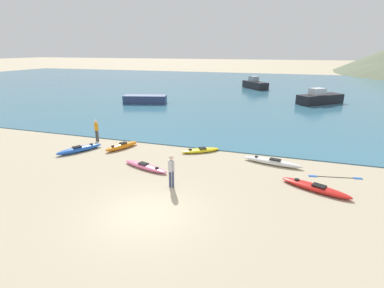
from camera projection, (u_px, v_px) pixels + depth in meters
name	position (u px, v px, depth m)	size (l,w,h in m)	color
ground_plane	(146.00, 214.00, 12.67)	(400.00, 400.00, 0.00)	tan
bay_water	(260.00, 89.00, 52.43)	(160.00, 70.00, 0.06)	teal
kayak_on_sand_0	(80.00, 149.00, 20.29)	(2.08, 3.08, 0.40)	blue
kayak_on_sand_1	(272.00, 162.00, 18.04)	(3.65, 1.33, 0.37)	white
kayak_on_sand_2	(315.00, 188.00, 14.73)	(3.46, 2.09, 0.33)	red
kayak_on_sand_3	(146.00, 166.00, 17.42)	(3.28, 1.59, 0.30)	#E5668C
kayak_on_sand_4	(200.00, 150.00, 20.21)	(2.59, 2.09, 0.30)	yellow
kayak_on_sand_5	(122.00, 146.00, 20.89)	(1.61, 2.69, 0.41)	orange
person_near_foreground	(171.00, 169.00, 14.83)	(0.34, 0.27, 1.68)	#384260
person_near_waterline	(96.00, 129.00, 22.35)	(0.33, 0.29, 1.65)	#4C4C4C
moored_boat_1	(320.00, 98.00, 37.63)	(5.83, 5.57, 1.97)	black
moored_boat_2	(255.00, 84.00, 52.18)	(4.99, 5.53, 2.06)	black
moored_boat_3	(145.00, 99.00, 37.97)	(5.60, 3.06, 1.00)	navy
loose_paddle	(335.00, 177.00, 16.23)	(2.76, 0.69, 0.03)	black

